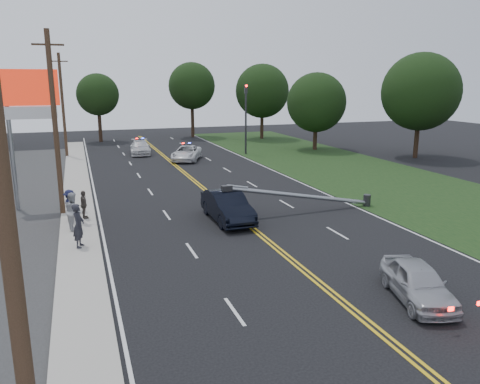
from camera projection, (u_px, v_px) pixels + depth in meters
name	position (u px, v px, depth m)	size (l,w,h in m)	color
ground	(308.00, 274.00, 18.31)	(120.00, 120.00, 0.00)	black
sidewalk	(79.00, 222.00, 24.78)	(1.80, 70.00, 0.12)	#AAA59A
grass_verge	(417.00, 192.00, 31.82)	(12.00, 80.00, 0.01)	black
centerline_yellow	(229.00, 209.00, 27.49)	(0.36, 80.00, 0.00)	gold
pylon_sign	(30.00, 106.00, 26.41)	(3.20, 0.35, 8.00)	gray
traffic_signal	(246.00, 113.00, 47.55)	(0.28, 0.41, 7.05)	#2D2D30
fallen_streetlight	(309.00, 196.00, 26.79)	(9.36, 0.44, 1.91)	#2D2D30
utility_pole_near	(8.00, 240.00, 6.83)	(1.60, 0.28, 10.00)	#382619
utility_pole_mid	(55.00, 124.00, 25.20)	(1.60, 0.28, 10.00)	#382619
utility_pole_far	(63.00, 105.00, 45.41)	(1.60, 0.28, 10.00)	#382619
tree_6	(98.00, 95.00, 56.97)	(5.08, 5.08, 8.31)	black
tree_7	(192.00, 86.00, 61.55)	(6.11, 6.11, 9.81)	black
tree_8	(262.00, 91.00, 60.06)	(6.87, 6.87, 9.55)	black
tree_9	(316.00, 102.00, 50.40)	(6.37, 6.37, 8.31)	black
tree_13	(421.00, 92.00, 44.63)	(7.37, 7.37, 10.06)	black
crashed_sedan	(227.00, 206.00, 25.09)	(1.69, 4.86, 1.60)	black
waiting_sedan	(418.00, 282.00, 15.95)	(1.56, 3.87, 1.32)	#A9ABB1
emergency_a	(187.00, 153.00, 44.40)	(2.30, 4.99, 1.39)	silver
emergency_b	(140.00, 147.00, 48.13)	(1.96, 4.81, 1.40)	silver
bystander_a	(79.00, 226.00, 20.70)	(0.73, 0.48, 1.99)	#23232A
bystander_b	(73.00, 211.00, 23.19)	(0.92, 0.71, 1.89)	#A7A6AB
bystander_c	(70.00, 206.00, 24.53)	(1.11, 0.64, 1.71)	#171939
bystander_d	(84.00, 205.00, 25.10)	(0.90, 0.37, 1.53)	#514841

